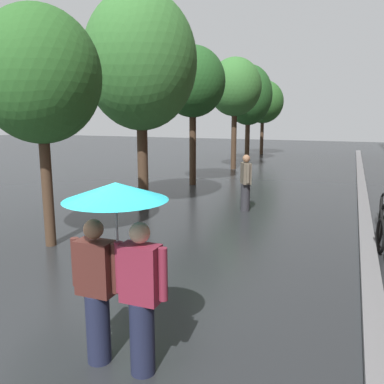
% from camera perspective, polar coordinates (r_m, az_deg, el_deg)
% --- Properties ---
extents(ground_plane, '(80.00, 80.00, 0.00)m').
position_cam_1_polar(ground_plane, '(5.12, -15.99, -20.92)').
color(ground_plane, '#26282B').
extents(kerb_strip, '(0.30, 36.00, 0.12)m').
position_cam_1_polar(kerb_strip, '(13.65, 23.09, -0.96)').
color(kerb_strip, slate).
rests_on(kerb_strip, ground).
extents(street_tree_0, '(2.36, 2.36, 4.71)m').
position_cam_1_polar(street_tree_0, '(8.53, -20.83, 15.10)').
color(street_tree_0, '#473323').
rests_on(street_tree_0, ground).
extents(street_tree_1, '(3.10, 3.10, 5.96)m').
position_cam_1_polar(street_tree_1, '(11.59, -7.33, 17.84)').
color(street_tree_1, '#473323').
rests_on(street_tree_1, ground).
extents(street_tree_2, '(2.42, 2.42, 5.17)m').
position_cam_1_polar(street_tree_2, '(15.41, 0.11, 15.29)').
color(street_tree_2, '#473323').
rests_on(street_tree_2, ground).
extents(street_tree_3, '(2.55, 2.55, 5.36)m').
position_cam_1_polar(street_tree_3, '(19.98, 6.10, 14.55)').
color(street_tree_3, '#473323').
rests_on(street_tree_3, ground).
extents(street_tree_4, '(2.69, 2.69, 5.45)m').
position_cam_1_polar(street_tree_4, '(23.71, 8.02, 13.43)').
color(street_tree_4, '#473323').
rests_on(street_tree_4, ground).
extents(street_tree_5, '(2.71, 2.71, 4.92)m').
position_cam_1_polar(street_tree_5, '(27.73, 10.04, 12.48)').
color(street_tree_5, '#473323').
rests_on(street_tree_5, ground).
extents(couple_under_umbrella, '(1.13, 1.06, 2.01)m').
position_cam_1_polar(couple_under_umbrella, '(4.20, -10.56, -8.04)').
color(couple_under_umbrella, '#1E233D').
rests_on(couple_under_umbrella, ground).
extents(pedestrian_walking_midground, '(0.38, 0.53, 1.58)m').
position_cam_1_polar(pedestrian_walking_midground, '(11.27, 7.63, 1.34)').
color(pedestrian_walking_midground, '#2D2D33').
rests_on(pedestrian_walking_midground, ground).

